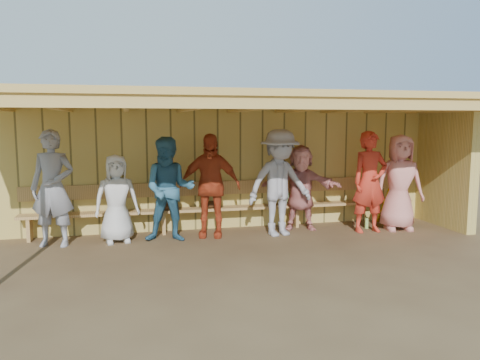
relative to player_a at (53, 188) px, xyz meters
name	(u,v)px	position (x,y,z in m)	size (l,w,h in m)	color
ground	(245,244)	(3.12, -0.60, -0.97)	(90.00, 90.00, 0.00)	brown
player_a	(53,188)	(0.00, 0.00, 0.00)	(0.71, 0.47, 1.95)	gray
player_b	(117,199)	(1.01, 0.02, -0.22)	(0.74, 0.48, 1.52)	silver
player_c	(169,189)	(1.90, -0.11, -0.07)	(0.88, 0.69, 1.81)	#306685
player_d	(210,186)	(2.63, 0.05, -0.05)	(1.09, 0.45, 1.86)	#B63C1D
player_e	(280,183)	(3.88, -0.15, -0.01)	(1.25, 0.72, 1.93)	#9D9BA4
player_f	(301,187)	(4.43, 0.21, -0.16)	(1.51, 0.48, 1.63)	#DE847C
player_g	(370,182)	(5.60, -0.28, -0.03)	(0.69, 0.45, 1.89)	red
player_h	(399,182)	(6.24, -0.26, -0.06)	(0.89, 0.58, 1.83)	#DC847C
dugout_structure	(256,142)	(3.51, 0.09, 0.72)	(8.80, 3.20, 2.50)	#D1B559
bench	(231,202)	(3.12, 0.52, -0.45)	(7.60, 0.34, 0.93)	tan
dugout_equipment	(195,207)	(2.40, 0.39, -0.48)	(7.05, 0.62, 0.80)	gold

